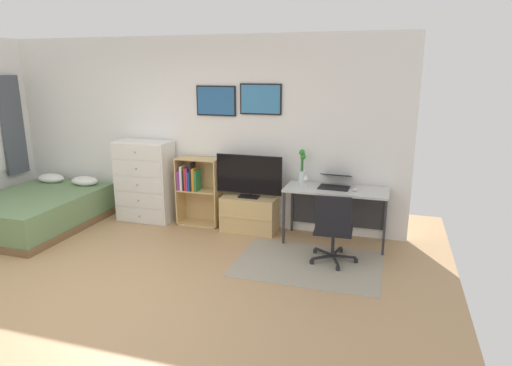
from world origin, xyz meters
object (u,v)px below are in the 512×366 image
at_px(bookshelf, 196,187).
at_px(laptop, 335,182).
at_px(dresser, 145,181).
at_px(tv_stand, 249,214).
at_px(computer_mouse, 355,190).
at_px(wine_glass, 306,177).
at_px(bed, 38,210).
at_px(bamboo_vase, 302,165).
at_px(office_chair, 333,227).
at_px(television, 249,176).
at_px(desk, 337,197).

distance_m(bookshelf, laptop, 2.04).
bearing_deg(bookshelf, dresser, -175.28).
xyz_separation_m(tv_stand, computer_mouse, (1.45, -0.11, 0.51)).
distance_m(laptop, wine_glass, 0.40).
distance_m(bookshelf, computer_mouse, 2.31).
relative_size(bed, computer_mouse, 18.61).
xyz_separation_m(bookshelf, bamboo_vase, (1.56, 0.05, 0.41)).
relative_size(office_chair, laptop, 1.97).
xyz_separation_m(office_chair, laptop, (-0.09, 0.78, 0.35)).
distance_m(tv_stand, computer_mouse, 1.54).
xyz_separation_m(television, computer_mouse, (1.45, -0.09, -0.05)).
bearing_deg(computer_mouse, television, 176.42).
height_order(dresser, television, dresser).
relative_size(bed, wine_glass, 10.76).
bearing_deg(bookshelf, desk, -1.46).
bearing_deg(dresser, office_chair, -14.35).
bearing_deg(bamboo_vase, bed, -167.02).
bearing_deg(tv_stand, television, -90.00).
height_order(bed, bookshelf, bookshelf).
height_order(dresser, bamboo_vase, dresser).
height_order(computer_mouse, wine_glass, wine_glass).
bearing_deg(office_chair, dresser, 162.73).
relative_size(desk, office_chair, 1.54).
xyz_separation_m(bookshelf, wine_glass, (1.66, -0.18, 0.30)).
xyz_separation_m(dresser, wine_glass, (2.46, -0.11, 0.27)).
height_order(dresser, desk, dresser).
bearing_deg(bed, office_chair, -0.76).
bearing_deg(tv_stand, office_chair, -30.85).
bearing_deg(desk, computer_mouse, -25.09).
distance_m(bed, dresser, 1.59).
height_order(desk, bamboo_vase, bamboo_vase).
height_order(tv_stand, television, television).
relative_size(dresser, computer_mouse, 11.66).
distance_m(dresser, laptop, 2.83).
height_order(office_chair, bamboo_vase, bamboo_vase).
distance_m(bookshelf, desk, 2.06).
bearing_deg(wine_glass, desk, 17.34).
height_order(bookshelf, office_chair, bookshelf).
height_order(television, desk, television).
xyz_separation_m(television, bamboo_vase, (0.72, 0.12, 0.18)).
height_order(desk, computer_mouse, computer_mouse).
relative_size(dresser, bamboo_vase, 2.63).
xyz_separation_m(bed, computer_mouse, (4.45, 0.65, 0.51)).
bearing_deg(bookshelf, tv_stand, -3.44).
distance_m(tv_stand, laptop, 1.31).
relative_size(bookshelf, television, 1.06).
bearing_deg(bamboo_vase, office_chair, -57.07).
bearing_deg(dresser, computer_mouse, -1.81).
distance_m(tv_stand, bamboo_vase, 1.03).
xyz_separation_m(office_chair, bamboo_vase, (-0.56, 0.86, 0.53)).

